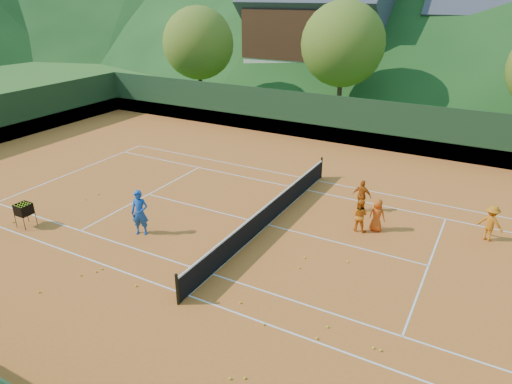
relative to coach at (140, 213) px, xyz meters
The scene contains 34 objects.
ground 5.18m from the coach, 37.33° to the left, with size 400.00×400.00×0.00m, color #2B541A.
clay_court 5.18m from the coach, 37.33° to the left, with size 40.00×24.00×0.02m, color #C25D1F.
coach is the anchor object (origin of this frame).
student_a 8.70m from the coach, 30.58° to the left, with size 0.67×0.52×1.37m, color orange.
student_b 9.41m from the coach, 41.68° to the left, with size 0.84×0.35×1.42m, color #CA5C11.
student_c 9.40m from the coach, 30.55° to the left, with size 0.66×0.43×1.35m, color #D14F12.
student_d 13.57m from the coach, 26.76° to the left, with size 0.94×0.54×1.45m, color orange.
tennis_ball_0 3.75m from the coach, 51.41° to the right, with size 0.07×0.07×0.07m, color yellow.
tennis_ball_1 8.74m from the coach, 15.25° to the right, with size 0.07×0.07×0.07m, color yellow.
tennis_ball_2 8.65m from the coach, 31.42° to the right, with size 0.07×0.07×0.07m, color yellow.
tennis_ball_3 4.68m from the coach, 92.81° to the right, with size 0.07×0.07×0.07m, color yellow.
tennis_ball_4 10.28m from the coach, 10.63° to the right, with size 0.07×0.07×0.07m, color yellow.
tennis_ball_5 8.16m from the coach, 13.63° to the left, with size 0.07×0.07×0.07m, color yellow.
tennis_ball_7 6.62m from the coach, ahead, with size 0.07×0.07×0.07m, color yellow.
tennis_ball_8 8.49m from the coach, 33.63° to the right, with size 0.07×0.07×0.07m, color yellow.
tennis_ball_9 3.41m from the coach, 86.70° to the right, with size 0.07×0.07×0.07m, color yellow.
tennis_ball_10 4.71m from the coach, 165.34° to the left, with size 0.07×0.07×0.07m, color yellow.
tennis_ball_11 8.70m from the coach, 11.32° to the right, with size 0.07×0.07×0.07m, color yellow.
tennis_ball_13 4.92m from the coach, 156.81° to the left, with size 0.07×0.07×0.07m, color yellow.
tennis_ball_14 3.05m from the coach, 80.45° to the right, with size 0.07×0.07×0.07m, color yellow.
tennis_ball_15 2.86m from the coach, 78.62° to the right, with size 0.07×0.07×0.07m, color yellow.
tennis_ball_16 5.74m from the coach, 160.49° to the right, with size 0.07×0.07×0.07m, color yellow.
tennis_ball_17 10.09m from the coach, 10.86° to the right, with size 0.07×0.07×0.07m, color yellow.
tennis_ball_18 6.65m from the coach, 12.45° to the left, with size 0.07×0.07×0.07m, color yellow.
tennis_ball_19 6.10m from the coach, 18.77° to the right, with size 0.07×0.07×0.07m, color yellow.
tennis_ball_20 7.31m from the coach, 20.02° to the right, with size 0.07×0.07×0.07m, color yellow.
court_lines 5.18m from the coach, 37.33° to the left, with size 23.83×11.03×0.00m.
tennis_net 5.11m from the coach, 37.33° to the left, with size 0.10×12.07×1.10m.
perimeter_fence 5.10m from the coach, 37.33° to the left, with size 40.40×24.24×3.00m.
ball_hopper 4.93m from the coach, 158.62° to the right, with size 0.57×0.57×1.00m.
chalet_left 33.95m from the coach, 100.19° to the left, with size 13.80×9.93×12.92m.
chalet_mid 38.64m from the coach, 74.84° to the left, with size 12.65×8.82×11.45m.
tree_a 24.55m from the coach, 119.54° to the left, with size 6.00×6.00×7.88m.
tree_b 23.48m from the coach, 89.88° to the left, with size 6.40×6.40×8.40m.
Camera 1 is at (7.65, -14.91, 8.90)m, focal length 32.00 mm.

